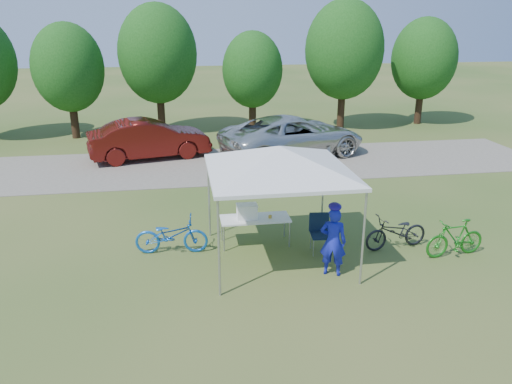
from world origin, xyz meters
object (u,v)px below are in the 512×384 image
at_px(cyclist, 333,242).
at_px(cooler, 247,211).
at_px(sedan, 149,139).
at_px(bike_dark, 396,232).
at_px(bike_green, 455,238).
at_px(minivan, 293,136).
at_px(folding_table, 255,219).
at_px(folding_chair, 320,229).
at_px(bike_blue, 171,235).

bearing_deg(cyclist, cooler, -25.12).
bearing_deg(sedan, bike_dark, -159.14).
height_order(cyclist, bike_green, cyclist).
height_order(minivan, sedan, minivan).
height_order(folding_table, cyclist, cyclist).
bearing_deg(bike_green, folding_chair, -110.52).
bearing_deg(folding_chair, folding_table, 163.73).
distance_m(cooler, sedan, 9.06).
bearing_deg(cooler, cyclist, -47.63).
relative_size(bike_blue, bike_dark, 1.05).
bearing_deg(folding_chair, minivan, 87.17).
bearing_deg(cyclist, sedan, -44.63).
xyz_separation_m(cooler, minivan, (3.00, 8.04, -0.04)).
distance_m(bike_dark, minivan, 8.85).
bearing_deg(bike_blue, minivan, -25.66).
height_order(bike_green, minivan, minivan).
relative_size(folding_table, minivan, 0.29).
bearing_deg(minivan, sedan, 65.83).
relative_size(minivan, sedan, 1.26).
bearing_deg(minivan, folding_table, 142.42).
bearing_deg(cooler, bike_dark, -12.30).
bearing_deg(minivan, bike_dark, 165.39).
xyz_separation_m(folding_table, bike_blue, (-2.06, -0.17, -0.21)).
bearing_deg(bike_dark, folding_table, -111.63).
relative_size(folding_chair, cooler, 1.86).
xyz_separation_m(folding_table, folding_chair, (1.50, -0.60, -0.10)).
relative_size(cooler, sedan, 0.11).
relative_size(cyclist, bike_dark, 0.95).
height_order(folding_chair, cyclist, cyclist).
bearing_deg(sedan, bike_green, -156.11).
distance_m(bike_green, minivan, 9.60).
bearing_deg(cooler, sedan, 107.70).
bearing_deg(cooler, bike_blue, -174.79).
xyz_separation_m(cooler, bike_blue, (-1.86, -0.17, -0.43)).
relative_size(folding_table, folding_chair, 1.82).
xyz_separation_m(cooler, cyclist, (1.64, -1.80, -0.11)).
bearing_deg(bike_green, bike_blue, -106.74).
bearing_deg(folding_chair, cooler, 166.17).
bearing_deg(bike_green, cooler, -112.50).
bearing_deg(sedan, cyclist, -170.26).
height_order(cooler, bike_dark, cooler).
relative_size(cooler, bike_blue, 0.29).
xyz_separation_m(cooler, bike_green, (4.79, -1.38, -0.43)).
distance_m(folding_chair, bike_green, 3.19).
xyz_separation_m(cyclist, bike_green, (3.15, 0.42, -0.33)).
relative_size(folding_chair, bike_blue, 0.54).
xyz_separation_m(bike_green, minivan, (-1.79, 9.42, 0.39)).
height_order(folding_table, sedan, sedan).
height_order(cooler, minivan, minivan).
relative_size(bike_green, bike_dark, 0.93).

